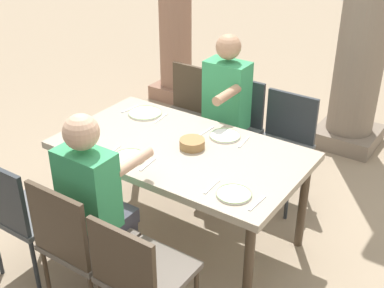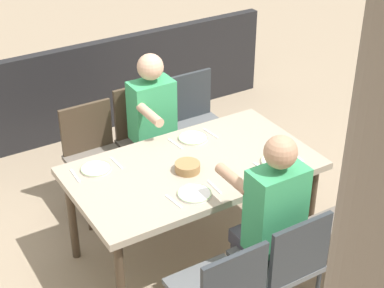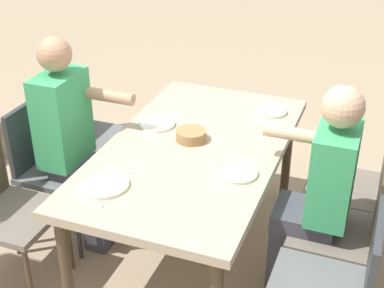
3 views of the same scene
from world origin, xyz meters
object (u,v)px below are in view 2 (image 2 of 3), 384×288
Objects in this scene: chair_mid_south at (146,134)px; diner_woman_green at (156,128)px; chair_west_north at (344,234)px; plate_1 at (193,138)px; chair_mid_north at (285,261)px; plate_0 at (280,161)px; chair_east_south at (94,152)px; plate_3 at (96,168)px; dining_table at (193,174)px; bread_basket at (187,167)px; chair_west_south at (196,119)px; diner_man_white at (267,221)px; plate_2 at (194,193)px.

diner_woman_green is at bearing 89.07° from chair_mid_south.
plate_1 is at bearing -71.93° from chair_west_north.
plate_0 is (-0.43, -0.61, 0.23)m from chair_mid_north.
chair_east_south is 4.16× the size of plate_3.
bread_basket is at bearing 31.31° from dining_table.
chair_west_south reaches higher than chair_mid_north.
bread_basket is (0.07, 0.04, 0.10)m from dining_table.
diner_woman_green is at bearing -97.74° from dining_table.
diner_man_white reaches higher than chair_east_south.
diner_woman_green is at bearing -104.85° from plate_2.
dining_table is 6.47× the size of plate_0.
plate_0 is at bearing -85.07° from chair_west_north.
diner_man_white is at bearing 45.10° from plate_0.
chair_mid_south reaches higher than chair_west_north.
diner_man_white is at bearing -89.08° from chair_mid_north.
chair_mid_south is at bearing -96.30° from dining_table.
chair_west_north is 0.66m from plate_0.
chair_mid_south is 1.27m from plate_0.
chair_mid_north is at bearing 96.33° from dining_table.
plate_1 is at bearing -179.02° from plate_3.
bread_basket is at bearing -111.76° from plate_2.
dining_table is 0.97m from chair_east_south.
chair_east_south is 1.67m from diner_man_white.
plate_3 is at bearing 0.98° from plate_1.
dining_table is 0.37m from plate_1.
diner_woman_green is at bearing -89.99° from diner_man_white.
chair_mid_north reaches higher than plate_1.
chair_west_south is 5.32× the size of bread_basket.
dining_table is 0.91m from chair_mid_north.
chair_west_north is 0.48m from chair_mid_north.
diner_man_white is 7.75× the size of bread_basket.
chair_mid_south is 1.24m from plate_2.
bread_basket is at bearing 53.52° from plate_1.
plate_3 is (0.23, 0.60, 0.25)m from chair_east_south.
diner_man_white reaches higher than chair_west_south.
diner_man_white is 6.36× the size of plate_3.
chair_west_north is 4.11× the size of plate_2.
plate_3 is (0.68, -1.00, 0.06)m from diner_man_white.
plate_0 is at bearing -134.90° from diner_man_white.
chair_mid_south reaches higher than chair_mid_north.
plate_1 is at bearing -95.24° from diner_man_white.
plate_3 is at bearing -27.11° from plate_0.
plate_0 is 0.67m from plate_1.
plate_0 is at bearing -124.82° from chair_mid_north.
chair_west_south is 1.02× the size of chair_mid_north.
plate_0 is at bearing -178.21° from plate_2.
chair_west_south reaches higher than bread_basket.
bread_basket is (-0.29, 0.93, 0.27)m from chair_east_south.
chair_west_south is 3.50× the size of plate_0.
chair_east_south is 3.96× the size of plate_1.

